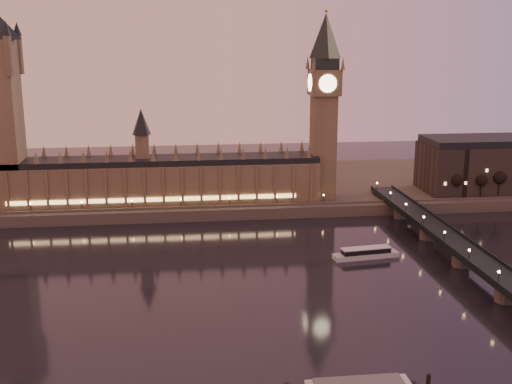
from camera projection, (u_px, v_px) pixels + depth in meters
ground at (252, 293)px, 244.65m from camera, size 700.00×700.00×0.00m
far_embankment at (269, 186)px, 406.65m from camera, size 560.00×130.00×6.00m
palace_of_westminster at (154, 175)px, 351.65m from camera, size 180.00×26.62×52.00m
big_ben at (324, 95)px, 352.64m from camera, size 17.68×17.68×104.00m
westminster_bridge at (481, 269)px, 253.98m from camera, size 13.20×260.00×15.30m
bare_tree_0 at (455, 181)px, 360.82m from camera, size 6.78×6.78×13.78m
bare_tree_1 at (478, 180)px, 362.43m from camera, size 6.78×6.78×13.78m
bare_tree_2 at (502, 180)px, 364.04m from camera, size 6.78×6.78×13.78m
cruise_boat_a at (366, 253)px, 283.55m from camera, size 30.04×10.07×4.71m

